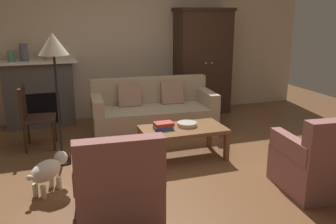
{
  "coord_description": "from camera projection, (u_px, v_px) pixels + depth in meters",
  "views": [
    {
      "loc": [
        -1.42,
        -3.99,
        1.87
      ],
      "look_at": [
        0.13,
        0.52,
        0.55
      ],
      "focal_mm": 38.37,
      "sensor_mm": 36.0,
      "label": 1
    }
  ],
  "objects": [
    {
      "name": "ground_plane",
      "position": [
        172.0,
        165.0,
        4.58
      ],
      "size": [
        9.6,
        9.6,
        0.0
      ],
      "primitive_type": "plane",
      "color": "brown"
    },
    {
      "name": "back_wall",
      "position": [
        125.0,
        40.0,
        6.54
      ],
      "size": [
        7.2,
        0.1,
        2.8
      ],
      "primitive_type": "cube",
      "color": "beige",
      "rests_on": "ground"
    },
    {
      "name": "fireplace",
      "position": [
        40.0,
        93.0,
        6.04
      ],
      "size": [
        1.26,
        0.48,
        1.12
      ],
      "color": "#4C4947",
      "rests_on": "ground"
    },
    {
      "name": "armoire",
      "position": [
        202.0,
        62.0,
        6.78
      ],
      "size": [
        1.06,
        0.57,
        1.96
      ],
      "color": "#382319",
      "rests_on": "ground"
    },
    {
      "name": "couch",
      "position": [
        153.0,
        114.0,
        5.73
      ],
      "size": [
        1.97,
        0.99,
        0.86
      ],
      "color": "tan",
      "rests_on": "ground"
    },
    {
      "name": "coffee_table",
      "position": [
        183.0,
        132.0,
        4.71
      ],
      "size": [
        1.1,
        0.6,
        0.42
      ],
      "color": "brown",
      "rests_on": "ground"
    },
    {
      "name": "fruit_bowl",
      "position": [
        187.0,
        124.0,
        4.76
      ],
      "size": [
        0.26,
        0.26,
        0.05
      ],
      "primitive_type": "cylinder",
      "color": "beige",
      "rests_on": "coffee_table"
    },
    {
      "name": "book_stack",
      "position": [
        163.0,
        126.0,
        4.63
      ],
      "size": [
        0.26,
        0.2,
        0.09
      ],
      "color": "#38569E",
      "rests_on": "coffee_table"
    },
    {
      "name": "mantel_vase_jade",
      "position": [
        11.0,
        56.0,
        5.74
      ],
      "size": [
        0.11,
        0.11,
        0.17
      ],
      "primitive_type": "cylinder",
      "color": "slate",
      "rests_on": "fireplace"
    },
    {
      "name": "mantel_vase_slate",
      "position": [
        24.0,
        52.0,
        5.79
      ],
      "size": [
        0.13,
        0.13,
        0.28
      ],
      "primitive_type": "cylinder",
      "color": "#565B66",
      "rests_on": "fireplace"
    },
    {
      "name": "mantel_vase_terracotta",
      "position": [
        47.0,
        53.0,
        5.9
      ],
      "size": [
        0.13,
        0.13,
        0.24
      ],
      "primitive_type": "cylinder",
      "color": "#A86042",
      "rests_on": "fireplace"
    },
    {
      "name": "armchair_near_left",
      "position": [
        117.0,
        187.0,
        3.31
      ],
      "size": [
        0.82,
        0.82,
        0.88
      ],
      "color": "#935B56",
      "rests_on": "ground"
    },
    {
      "name": "armchair_near_right",
      "position": [
        320.0,
        163.0,
        3.84
      ],
      "size": [
        0.84,
        0.84,
        0.88
      ],
      "color": "#935B56",
      "rests_on": "ground"
    },
    {
      "name": "side_chair_wooden",
      "position": [
        32.0,
        113.0,
        5.03
      ],
      "size": [
        0.47,
        0.47,
        0.9
      ],
      "color": "#382319",
      "rests_on": "ground"
    },
    {
      "name": "floor_lamp",
      "position": [
        54.0,
        52.0,
        4.28
      ],
      "size": [
        0.36,
        0.36,
        1.64
      ],
      "color": "black",
      "rests_on": "ground"
    },
    {
      "name": "dog",
      "position": [
        48.0,
        170.0,
        3.84
      ],
      "size": [
        0.45,
        0.46,
        0.39
      ],
      "color": "beige",
      "rests_on": "ground"
    }
  ]
}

